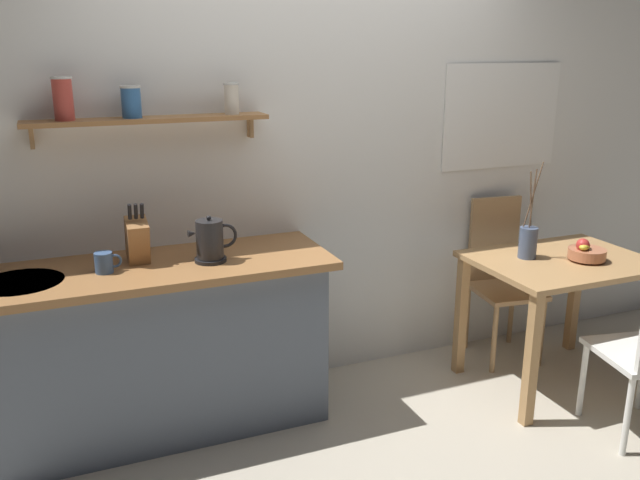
{
  "coord_description": "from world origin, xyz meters",
  "views": [
    {
      "loc": [
        -1.36,
        -2.83,
        1.92
      ],
      "look_at": [
        -0.1,
        0.25,
        0.95
      ],
      "focal_mm": 37.29,
      "sensor_mm": 36.0,
      "label": 1
    }
  ],
  "objects_px": {
    "dining_chair_far": "(500,272)",
    "electric_kettle": "(210,241)",
    "twig_vase": "(528,241)",
    "fruit_bowl": "(586,252)",
    "knife_block": "(137,239)",
    "dining_table": "(560,280)",
    "coffee_mug_by_sink": "(105,263)"
  },
  "relations": [
    {
      "from": "twig_vase",
      "to": "dining_chair_far",
      "type": "bearing_deg",
      "value": 71.92
    },
    {
      "from": "dining_table",
      "to": "electric_kettle",
      "type": "height_order",
      "value": "electric_kettle"
    },
    {
      "from": "fruit_bowl",
      "to": "knife_block",
      "type": "bearing_deg",
      "value": 168.52
    },
    {
      "from": "dining_chair_far",
      "to": "knife_block",
      "type": "height_order",
      "value": "knife_block"
    },
    {
      "from": "fruit_bowl",
      "to": "coffee_mug_by_sink",
      "type": "height_order",
      "value": "coffee_mug_by_sink"
    },
    {
      "from": "dining_chair_far",
      "to": "twig_vase",
      "type": "xyz_separation_m",
      "value": [
        -0.12,
        -0.38,
        0.32
      ]
    },
    {
      "from": "electric_kettle",
      "to": "knife_block",
      "type": "xyz_separation_m",
      "value": [
        -0.33,
        0.11,
        0.02
      ]
    },
    {
      "from": "fruit_bowl",
      "to": "electric_kettle",
      "type": "bearing_deg",
      "value": 169.73
    },
    {
      "from": "coffee_mug_by_sink",
      "to": "twig_vase",
      "type": "bearing_deg",
      "value": -5.56
    },
    {
      "from": "dining_chair_far",
      "to": "twig_vase",
      "type": "height_order",
      "value": "twig_vase"
    },
    {
      "from": "dining_chair_far",
      "to": "knife_block",
      "type": "distance_m",
      "value": 2.27
    },
    {
      "from": "knife_block",
      "to": "fruit_bowl",
      "type": "bearing_deg",
      "value": -11.48
    },
    {
      "from": "dining_table",
      "to": "fruit_bowl",
      "type": "relative_size",
      "value": 4.73
    },
    {
      "from": "dining_table",
      "to": "electric_kettle",
      "type": "xyz_separation_m",
      "value": [
        -1.94,
        0.29,
        0.37
      ]
    },
    {
      "from": "dining_table",
      "to": "dining_chair_far",
      "type": "xyz_separation_m",
      "value": [
        -0.05,
        0.48,
        -0.1
      ]
    },
    {
      "from": "fruit_bowl",
      "to": "dining_table",
      "type": "bearing_deg",
      "value": 140.63
    },
    {
      "from": "dining_chair_far",
      "to": "electric_kettle",
      "type": "bearing_deg",
      "value": -174.46
    },
    {
      "from": "twig_vase",
      "to": "electric_kettle",
      "type": "bearing_deg",
      "value": 173.6
    },
    {
      "from": "fruit_bowl",
      "to": "dining_chair_far",
      "type": "bearing_deg",
      "value": 104.3
    },
    {
      "from": "dining_table",
      "to": "electric_kettle",
      "type": "bearing_deg",
      "value": 171.42
    },
    {
      "from": "dining_chair_far",
      "to": "electric_kettle",
      "type": "xyz_separation_m",
      "value": [
        -1.89,
        -0.18,
        0.47
      ]
    },
    {
      "from": "twig_vase",
      "to": "knife_block",
      "type": "distance_m",
      "value": 2.13
    },
    {
      "from": "knife_block",
      "to": "coffee_mug_by_sink",
      "type": "distance_m",
      "value": 0.2
    },
    {
      "from": "electric_kettle",
      "to": "twig_vase",
      "type": "bearing_deg",
      "value": -6.4
    },
    {
      "from": "fruit_bowl",
      "to": "twig_vase",
      "type": "xyz_separation_m",
      "value": [
        -0.26,
        0.17,
        0.04
      ]
    },
    {
      "from": "twig_vase",
      "to": "knife_block",
      "type": "relative_size",
      "value": 1.8
    },
    {
      "from": "dining_table",
      "to": "electric_kettle",
      "type": "relative_size",
      "value": 4.0
    },
    {
      "from": "dining_chair_far",
      "to": "fruit_bowl",
      "type": "height_order",
      "value": "dining_chair_far"
    },
    {
      "from": "fruit_bowl",
      "to": "electric_kettle",
      "type": "xyz_separation_m",
      "value": [
        -2.03,
        0.37,
        0.19
      ]
    },
    {
      "from": "fruit_bowl",
      "to": "twig_vase",
      "type": "distance_m",
      "value": 0.32
    },
    {
      "from": "dining_table",
      "to": "knife_block",
      "type": "relative_size",
      "value": 3.18
    },
    {
      "from": "dining_chair_far",
      "to": "fruit_bowl",
      "type": "distance_m",
      "value": 0.63
    }
  ]
}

